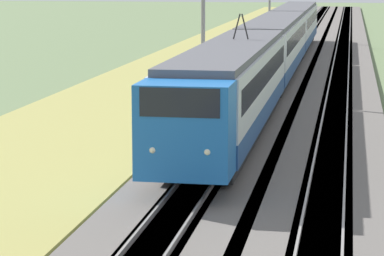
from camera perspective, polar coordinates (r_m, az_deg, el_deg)
name	(u,v)px	position (r m, az deg, el deg)	size (l,w,h in m)	color
ballast_main	(269,88)	(52.61, 4.83, 2.50)	(240.00, 4.40, 0.30)	#605B56
ballast_adjacent	(338,90)	(52.41, 9.17, 2.39)	(240.00, 4.40, 0.30)	#605B56
track_main	(269,88)	(52.60, 4.83, 2.52)	(240.00, 1.57, 0.45)	#4C4238
track_adjacent	(338,90)	(52.41, 9.17, 2.40)	(240.00, 1.57, 0.45)	#4C4238
grass_verge	(150,87)	(53.68, -2.64, 2.58)	(240.00, 8.99, 0.12)	#99934C
passenger_train	(275,44)	(56.27, 5.22, 5.24)	(63.06, 2.83, 5.06)	blue
catenary_mast_mid	(204,9)	(47.93, 0.76, 7.47)	(0.22, 2.56, 9.41)	slate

